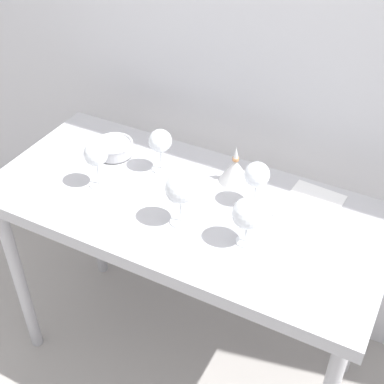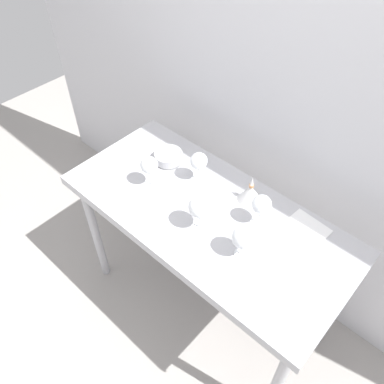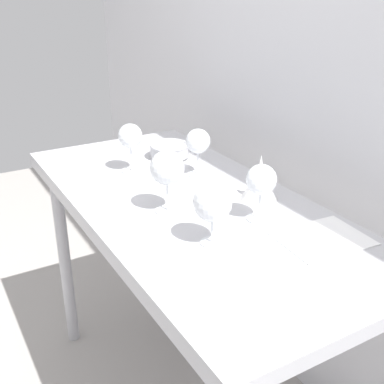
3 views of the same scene
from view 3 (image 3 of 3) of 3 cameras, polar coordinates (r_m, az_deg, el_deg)
back_wall at (r=1.70m, az=14.87°, el=15.11°), size 3.80×0.04×2.60m
steel_counter at (r=1.56m, az=-0.30°, el=-4.43°), size 1.40×0.65×0.90m
wine_glass_far_left at (r=1.67m, az=0.70°, el=5.79°), size 0.09×0.09×0.17m
wine_glass_near_right at (r=1.22m, az=2.42°, el=-1.37°), size 0.10×0.10×0.17m
wine_glass_near_center at (r=1.39m, az=-2.94°, el=2.69°), size 0.10×0.10×0.19m
wine_glass_far_right at (r=1.36m, az=8.12°, el=1.25°), size 0.09×0.09×0.17m
wine_glass_near_left at (r=1.72m, az=-7.24°, el=6.35°), size 0.09×0.09×0.17m
tasting_sheet_upper at (r=1.34m, az=15.00°, el=-5.26°), size 0.20×0.25×0.00m
tasting_bowl at (r=1.87m, az=-2.67°, el=4.92°), size 0.15×0.15×0.06m
decanter_funnel at (r=1.52m, az=7.91°, el=0.78°), size 0.12×0.12×0.15m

